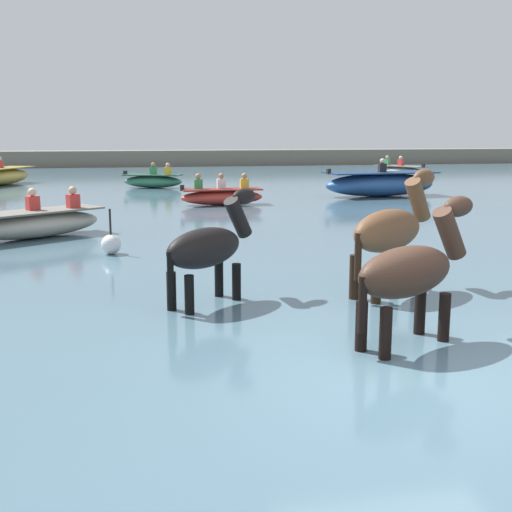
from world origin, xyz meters
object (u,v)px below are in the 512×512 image
(horse_trailing_dark_bay, at_px, (410,275))
(boat_near_starboard, at_px, (222,196))
(boat_distant_east, at_px, (37,223))
(boat_mid_outer, at_px, (1,176))
(horse_lead_black, at_px, (208,251))
(channel_buoy, at_px, (111,244))
(horse_flank_bay, at_px, (391,234))
(boat_far_inshore, at_px, (153,181))
(boat_distant_west, at_px, (400,171))
(boat_far_offshore, at_px, (380,184))

(horse_trailing_dark_bay, height_order, boat_near_starboard, horse_trailing_dark_bay)
(boat_distant_east, bearing_deg, horse_trailing_dark_bay, -60.17)
(boat_mid_outer, bearing_deg, horse_lead_black, -73.85)
(horse_lead_black, xyz_separation_m, channel_buoy, (-1.33, 3.94, -0.53))
(horse_flank_bay, bearing_deg, boat_far_inshore, 97.52)
(horse_flank_bay, height_order, boat_distant_west, horse_flank_bay)
(boat_near_starboard, bearing_deg, boat_far_inshore, 104.84)
(boat_far_inshore, xyz_separation_m, channel_buoy, (-1.45, -14.79, -0.09))
(horse_trailing_dark_bay, bearing_deg, horse_flank_bay, 72.39)
(boat_distant_west, bearing_deg, boat_far_offshore, -117.58)
(boat_distant_east, bearing_deg, horse_lead_black, -65.00)
(horse_flank_bay, xyz_separation_m, boat_far_offshore, (5.27, 13.48, -0.43))
(horse_lead_black, bearing_deg, boat_far_inshore, 89.65)
(boat_near_starboard, bearing_deg, boat_distant_west, 44.98)
(boat_near_starboard, bearing_deg, horse_flank_bay, -86.86)
(horse_lead_black, relative_size, boat_distant_west, 0.64)
(horse_trailing_dark_bay, xyz_separation_m, boat_distant_west, (10.59, 24.53, -0.45))
(horse_trailing_dark_bay, xyz_separation_m, boat_far_offshore, (5.96, 15.66, -0.33))
(horse_trailing_dark_bay, height_order, boat_far_offshore, horse_trailing_dark_bay)
(horse_flank_bay, distance_m, channel_buoy, 5.54)
(horse_trailing_dark_bay, distance_m, boat_distant_east, 9.70)
(horse_lead_black, height_order, boat_distant_east, horse_lead_black)
(horse_flank_bay, height_order, channel_buoy, horse_flank_bay)
(horse_flank_bay, bearing_deg, horse_trailing_dark_bay, -107.61)
(boat_far_inshore, xyz_separation_m, boat_far_offshore, (7.73, -5.18, 0.14))
(horse_trailing_dark_bay, height_order, boat_distant_west, horse_trailing_dark_bay)
(boat_mid_outer, relative_size, boat_far_offshore, 0.91)
(boat_distant_west, distance_m, boat_distant_east, 22.30)
(boat_near_starboard, distance_m, boat_distant_east, 7.41)
(boat_far_inshore, bearing_deg, horse_trailing_dark_bay, -85.15)
(horse_trailing_dark_bay, height_order, boat_distant_east, horse_trailing_dark_bay)
(horse_flank_bay, distance_m, boat_far_offshore, 14.47)
(horse_flank_bay, bearing_deg, boat_mid_outer, 112.35)
(boat_distant_west, distance_m, boat_near_starboard, 14.91)
(horse_trailing_dark_bay, xyz_separation_m, boat_distant_east, (-4.82, 8.40, -0.46))
(boat_far_inshore, relative_size, boat_distant_west, 0.89)
(boat_mid_outer, bearing_deg, boat_distant_east, -77.80)
(boat_near_starboard, distance_m, boat_far_offshore, 6.15)
(horse_trailing_dark_bay, bearing_deg, boat_mid_outer, 108.96)
(boat_mid_outer, bearing_deg, horse_trailing_dark_bay, -71.04)
(boat_near_starboard, bearing_deg, horse_trailing_dark_bay, -90.19)
(boat_distant_west, relative_size, boat_near_starboard, 1.12)
(boat_far_inshore, bearing_deg, boat_near_starboard, -75.16)
(horse_lead_black, relative_size, horse_trailing_dark_bay, 0.96)
(boat_near_starboard, xyz_separation_m, boat_far_offshore, (5.91, 1.67, 0.15))
(boat_near_starboard, bearing_deg, boat_mid_outer, 130.37)
(boat_distant_west, bearing_deg, horse_trailing_dark_bay, -113.35)
(horse_lead_black, distance_m, boat_distant_east, 6.95)
(horse_trailing_dark_bay, bearing_deg, boat_distant_west, 66.65)
(horse_lead_black, distance_m, boat_near_starboard, 12.04)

